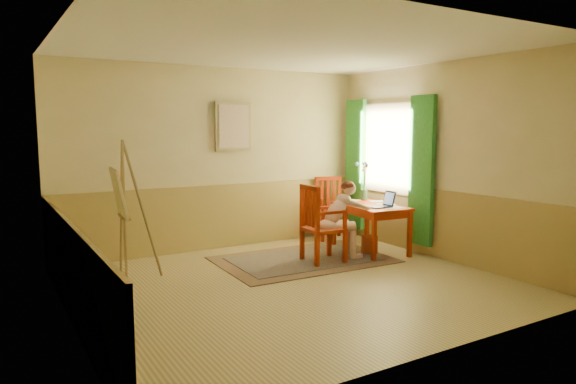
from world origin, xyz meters
TOP-DOWN VIEW (x-y plane):
  - room at (0.00, 0.00)m, footprint 5.04×4.54m
  - wainscot at (0.00, 0.80)m, footprint 5.00×4.50m
  - window at (2.42, 1.10)m, footprint 0.12×2.01m
  - wall_portrait at (0.25, 2.20)m, footprint 0.60×0.05m
  - rug at (0.72, 0.92)m, footprint 2.46×1.69m
  - table at (1.89, 0.84)m, footprint 0.83×1.27m
  - chair_left at (0.85, 0.68)m, footprint 0.54×0.52m
  - chair_back at (1.91, 1.92)m, footprint 0.60×0.61m
  - figure at (1.18, 0.66)m, footprint 0.85×0.38m
  - laptop at (1.89, 0.57)m, footprint 0.39×0.24m
  - papers at (2.05, 0.88)m, footprint 0.65×1.13m
  - vase at (2.12, 1.31)m, footprint 0.21×0.31m
  - wastebasket at (1.79, 0.73)m, footprint 0.29×0.29m
  - easel at (-1.71, 1.23)m, footprint 0.61×0.78m

SIDE VIEW (x-z plane):
  - rug at x=0.72m, z-range 0.00..0.02m
  - wastebasket at x=1.79m, z-range 0.00..0.26m
  - wainscot at x=0.00m, z-range 0.00..1.00m
  - chair_back at x=1.91m, z-range 0.00..1.04m
  - chair_left at x=0.85m, z-range 0.00..1.10m
  - figure at x=1.18m, z-range 0.06..1.19m
  - table at x=1.89m, z-range 0.27..0.99m
  - papers at x=2.05m, z-range 0.72..0.72m
  - laptop at x=1.89m, z-range 0.65..0.88m
  - vase at x=2.12m, z-range 0.69..1.32m
  - easel at x=-1.71m, z-range 0.16..1.90m
  - window at x=2.42m, z-range 0.25..2.45m
  - room at x=0.00m, z-range -0.02..2.82m
  - wall_portrait at x=0.25m, z-range 1.52..2.28m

